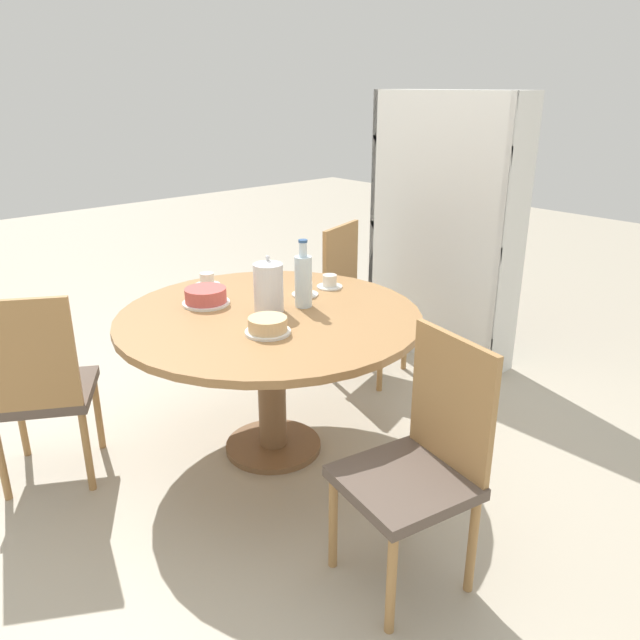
# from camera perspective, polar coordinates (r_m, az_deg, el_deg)

# --- Properties ---
(ground_plane) EXTENTS (14.00, 14.00, 0.00)m
(ground_plane) POSITION_cam_1_polar(r_m,az_deg,el_deg) (3.25, -4.27, -11.58)
(ground_plane) COLOR #B2A893
(dining_table) EXTENTS (1.43, 1.43, 0.73)m
(dining_table) POSITION_cam_1_polar(r_m,az_deg,el_deg) (2.97, -4.58, -1.54)
(dining_table) COLOR brown
(dining_table) RESTS_ON ground_plane
(chair_a) EXTENTS (0.52, 0.52, 0.94)m
(chair_a) POSITION_cam_1_polar(r_m,az_deg,el_deg) (3.88, 3.53, 1.92)
(chair_a) COLOR #A87A47
(chair_a) RESTS_ON ground_plane
(chair_b) EXTENTS (0.58, 0.58, 0.94)m
(chair_b) POSITION_cam_1_polar(r_m,az_deg,el_deg) (3.04, -24.25, -5.54)
(chair_b) COLOR #A87A47
(chair_b) RESTS_ON ground_plane
(chair_c) EXTENTS (0.49, 0.49, 0.94)m
(chair_c) POSITION_cam_1_polar(r_m,az_deg,el_deg) (2.29, 9.12, -12.61)
(chair_c) COLOR #A87A47
(chair_c) RESTS_ON ground_plane
(bookshelf) EXTENTS (1.04, 0.28, 1.71)m
(bookshelf) POSITION_cam_1_polar(r_m,az_deg,el_deg) (4.14, 11.00, 7.63)
(bookshelf) COLOR silver
(bookshelf) RESTS_ON ground_plane
(coffee_pot) EXTENTS (0.14, 0.14, 0.27)m
(coffee_pot) POSITION_cam_1_polar(r_m,az_deg,el_deg) (2.92, -4.74, 3.11)
(coffee_pot) COLOR silver
(coffee_pot) RESTS_ON dining_table
(water_bottle) EXTENTS (0.08, 0.08, 0.33)m
(water_bottle) POSITION_cam_1_polar(r_m,az_deg,el_deg) (2.98, -1.54, 3.72)
(water_bottle) COLOR silver
(water_bottle) RESTS_ON dining_table
(cake_main) EXTENTS (0.23, 0.23, 0.08)m
(cake_main) POSITION_cam_1_polar(r_m,az_deg,el_deg) (3.09, -10.41, 2.13)
(cake_main) COLOR white
(cake_main) RESTS_ON dining_table
(cake_second) EXTENTS (0.20, 0.20, 0.07)m
(cake_second) POSITION_cam_1_polar(r_m,az_deg,el_deg) (2.69, -4.80, -0.53)
(cake_second) COLOR white
(cake_second) RESTS_ON dining_table
(cup_a) EXTENTS (0.14, 0.14, 0.07)m
(cup_a) POSITION_cam_1_polar(r_m,az_deg,el_deg) (3.17, -1.38, 2.78)
(cup_a) COLOR silver
(cup_a) RESTS_ON dining_table
(cup_b) EXTENTS (0.14, 0.14, 0.07)m
(cup_b) POSITION_cam_1_polar(r_m,az_deg,el_deg) (3.29, 0.89, 3.47)
(cup_b) COLOR silver
(cup_b) RESTS_ON dining_table
(cup_c) EXTENTS (0.14, 0.14, 0.07)m
(cup_c) POSITION_cam_1_polar(r_m,az_deg,el_deg) (3.38, -10.28, 3.58)
(cup_c) COLOR silver
(cup_c) RESTS_ON dining_table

